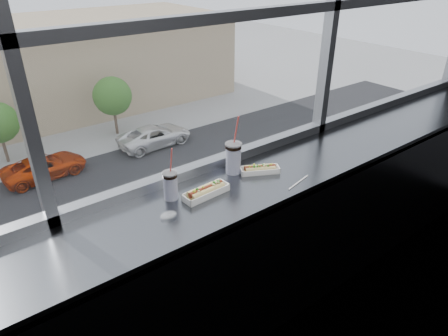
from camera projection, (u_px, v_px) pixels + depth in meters
wall_back_lower at (214, 236)px, 2.81m from camera, size 6.00×0.00×6.00m
counter at (240, 189)px, 2.37m from camera, size 6.00×0.55×0.06m
counter_fascia at (265, 279)px, 2.44m from camera, size 6.00×0.04×1.04m
hotdog_tray_left at (206, 191)px, 2.24m from camera, size 0.28×0.11×0.07m
hotdog_tray_right at (260, 169)px, 2.47m from camera, size 0.25×0.18×0.06m
soda_cup_left at (170, 184)px, 2.18m from camera, size 0.09×0.09×0.31m
soda_cup_right at (233, 156)px, 2.44m from camera, size 0.10×0.10×0.38m
loose_straw at (299, 182)px, 2.37m from camera, size 0.21×0.05×0.01m
wrapper at (168, 215)px, 2.06m from camera, size 0.10×0.07×0.02m
street_asphalt at (7, 222)px, 22.31m from camera, size 80.00×10.00×0.06m
car_far_c at (155, 133)px, 30.74m from camera, size 2.84×6.44×2.12m
car_near_d at (152, 194)px, 22.69m from camera, size 3.11×6.97×2.29m
car_far_b at (44, 163)px, 26.39m from camera, size 2.93×6.11×1.98m
car_near_e at (247, 160)px, 26.46m from camera, size 3.01×6.98×2.31m
tree_right at (112, 96)px, 31.78m from camera, size 3.08×3.08×4.81m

